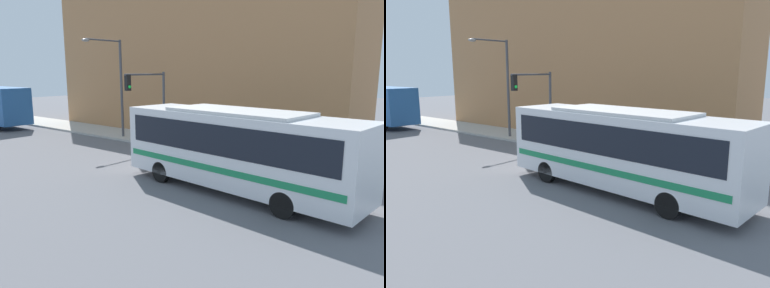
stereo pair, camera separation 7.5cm
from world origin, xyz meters
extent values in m
plane|color=slate|center=(0.00, 0.00, 0.00)|extent=(120.00, 120.00, 0.00)
cube|color=#B7B2A8|center=(6.19, 20.00, 0.07)|extent=(3.39, 70.00, 0.14)
cube|color=#B27A4C|center=(10.89, 13.47, 5.85)|extent=(6.00, 24.94, 11.70)
cube|color=silver|center=(0.02, 2.95, 1.76)|extent=(3.51, 10.31, 2.76)
cube|color=black|center=(0.02, 2.95, 2.26)|extent=(3.47, 9.50, 1.13)
cube|color=#197F4C|center=(0.02, 2.95, 1.16)|extent=(3.51, 9.91, 0.24)
cube|color=silver|center=(0.02, 2.95, 3.19)|extent=(2.88, 5.76, 0.16)
cylinder|color=black|center=(1.45, 5.97, 0.45)|extent=(0.36, 0.93, 0.91)
cylinder|color=black|center=(-0.84, 6.18, 0.45)|extent=(0.36, 0.93, 0.91)
cylinder|color=black|center=(0.91, 0.08, 0.45)|extent=(0.36, 0.93, 0.91)
cylinder|color=black|center=(-1.39, 0.29, 0.45)|extent=(0.36, 0.93, 0.91)
cube|color=#265999|center=(2.37, 27.01, 1.92)|extent=(2.43, 5.20, 2.94)
cylinder|color=red|center=(5.10, 4.33, 0.45)|extent=(0.23, 0.23, 0.62)
sphere|color=red|center=(5.10, 4.33, 0.84)|extent=(0.22, 0.22, 0.22)
cylinder|color=red|center=(5.10, 4.20, 0.49)|extent=(0.11, 0.14, 0.11)
cylinder|color=#47474C|center=(5.25, 11.54, 2.41)|extent=(0.16, 0.16, 4.53)
cylinder|color=#47474C|center=(3.65, 11.54, 4.52)|extent=(3.20, 0.11, 0.11)
cube|color=black|center=(2.25, 11.54, 4.07)|extent=(0.30, 0.24, 0.90)
sphere|color=#19D83F|center=(2.25, 11.40, 3.85)|extent=(0.18, 0.18, 0.18)
cylinder|color=#47474C|center=(5.10, 8.19, 0.70)|extent=(0.06, 0.06, 1.12)
cylinder|color=#4C4C51|center=(5.10, 8.19, 1.38)|extent=(0.14, 0.14, 0.22)
cylinder|color=#47474C|center=(5.35, 15.60, 3.47)|extent=(0.18, 0.18, 6.66)
cylinder|color=#47474C|center=(3.95, 15.60, 6.70)|extent=(2.80, 0.11, 0.11)
ellipsoid|color=gray|center=(2.55, 15.60, 6.62)|extent=(0.56, 0.28, 0.20)
cylinder|color=#47382D|center=(6.31, 6.78, 0.53)|extent=(0.28, 0.28, 0.77)
cylinder|color=beige|center=(6.31, 6.78, 1.23)|extent=(0.34, 0.34, 0.64)
sphere|color=tan|center=(6.31, 6.78, 1.66)|extent=(0.21, 0.21, 0.21)
camera|label=1|loc=(-12.32, -4.51, 4.75)|focal=35.00mm
camera|label=2|loc=(-12.28, -4.56, 4.75)|focal=35.00mm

